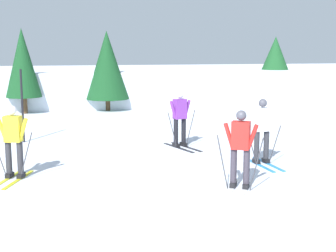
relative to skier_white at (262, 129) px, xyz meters
name	(u,v)px	position (x,y,z in m)	size (l,w,h in m)	color
ground_plane	(157,214)	(-3.36, -3.25, -0.92)	(120.00, 120.00, 0.00)	silver
far_snow_ridge	(97,84)	(-3.36, 15.93, -0.02)	(80.00, 9.17, 1.79)	silver
skier_white	(262,129)	(0.00, 0.00, 0.00)	(1.00, 1.63, 1.71)	#237AC6
skier_red	(241,145)	(-1.31, -1.99, 0.04)	(1.12, 1.57, 1.71)	silver
skier_purple	(180,117)	(-1.62, 2.49, 0.00)	(0.95, 1.63, 1.71)	black
skier_yellow	(13,140)	(-6.18, -0.22, 0.00)	(0.96, 1.64, 1.71)	gold
trail_marker_pole	(22,106)	(-6.37, 4.20, 0.25)	(0.07, 0.07, 2.33)	black
conifer_far_left	(107,65)	(-3.13, 11.43, 1.24)	(2.05, 2.05, 3.76)	#513823
conifer_far_right	(23,63)	(-6.93, 11.09, 1.38)	(1.61, 1.61, 3.85)	#513823
conifer_far_centre	(275,62)	(5.95, 12.81, 1.27)	(2.19, 2.19, 3.55)	#513823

